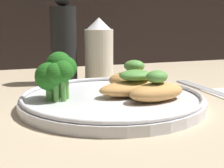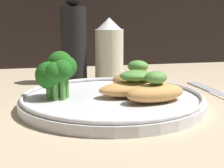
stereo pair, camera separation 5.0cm
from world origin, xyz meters
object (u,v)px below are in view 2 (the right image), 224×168
plate (112,100)px  broccoli_bunch (57,71)px  pepper_grinder (74,41)px  sauce_bottle (109,51)px

plate → broccoli_bunch: bearing=171.8°
broccoli_bunch → pepper_grinder: (4.46, 18.74, 2.77)cm
pepper_grinder → broccoli_bunch: bearing=-103.4°
sauce_bottle → pepper_grinder: bearing=180.0°
plate → pepper_grinder: size_ratio=1.50×
plate → pepper_grinder: (-3.36, 19.86, 7.23)cm
plate → pepper_grinder: pepper_grinder is taller
sauce_bottle → pepper_grinder: (-7.13, 0.00, 2.11)cm
broccoli_bunch → sauce_bottle: 22.04cm
sauce_bottle → plate: bearing=-100.7°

